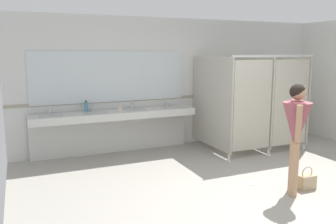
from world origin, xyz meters
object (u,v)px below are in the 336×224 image
(soap_dispenser, at_px, (86,107))
(paper_cup, at_px, (120,109))
(person_standing, at_px, (296,126))
(handbag, at_px, (307,181))

(soap_dispenser, height_order, paper_cup, soap_dispenser)
(paper_cup, bearing_deg, person_standing, -58.52)
(soap_dispenser, bearing_deg, person_standing, -52.42)
(person_standing, height_order, paper_cup, person_standing)
(soap_dispenser, bearing_deg, handbag, -48.31)
(paper_cup, bearing_deg, soap_dispenser, 161.17)
(person_standing, bearing_deg, soap_dispenser, 127.58)
(handbag, xyz_separation_m, paper_cup, (-2.07, 2.80, 0.81))
(person_standing, height_order, handbag, person_standing)
(person_standing, distance_m, soap_dispenser, 3.87)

